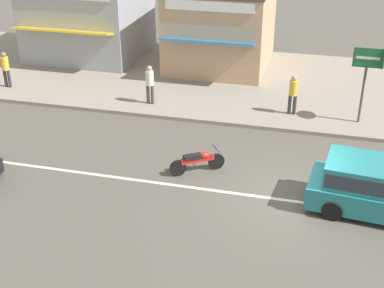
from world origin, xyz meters
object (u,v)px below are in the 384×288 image
at_px(arrow_signboard, 383,62).
at_px(shopfront_corner_warung, 89,15).
at_px(minivan_teal_2, 381,187).
at_px(shopfront_mid_block, 221,25).
at_px(pedestrian_far_end, 5,67).
at_px(pedestrian_mid_kerb, 150,82).
at_px(pedestrian_by_shop, 293,92).
at_px(motorcycle_0, 198,161).

distance_m(arrow_signboard, shopfront_corner_warung, 15.69).
bearing_deg(shopfront_corner_warung, minivan_teal_2, -39.72).
bearing_deg(shopfront_mid_block, shopfront_corner_warung, 179.63).
bearing_deg(pedestrian_far_end, shopfront_mid_block, 32.89).
height_order(pedestrian_mid_kerb, pedestrian_far_end, pedestrian_mid_kerb).
distance_m(arrow_signboard, pedestrian_far_end, 16.27).
distance_m(arrow_signboard, pedestrian_by_shop, 3.58).
bearing_deg(motorcycle_0, pedestrian_by_shop, 63.99).
bearing_deg(arrow_signboard, pedestrian_by_shop, 176.68).
distance_m(minivan_teal_2, pedestrian_far_end, 17.24).
bearing_deg(pedestrian_far_end, pedestrian_mid_kerb, -2.21).
height_order(motorcycle_0, arrow_signboard, arrow_signboard).
height_order(arrow_signboard, pedestrian_mid_kerb, arrow_signboard).
relative_size(pedestrian_by_shop, pedestrian_far_end, 1.00).
bearing_deg(pedestrian_mid_kerb, minivan_teal_2, -33.36).
bearing_deg(shopfront_corner_warung, pedestrian_mid_kerb, -48.27).
relative_size(pedestrian_far_end, shopfront_corner_warung, 0.26).
height_order(minivan_teal_2, arrow_signboard, arrow_signboard).
distance_m(pedestrian_mid_kerb, shopfront_corner_warung, 8.17).
distance_m(minivan_teal_2, motorcycle_0, 5.81).
bearing_deg(pedestrian_mid_kerb, motorcycle_0, -56.28).
xyz_separation_m(motorcycle_0, pedestrian_by_shop, (2.63, 5.38, 0.69)).
bearing_deg(shopfront_corner_warung, motorcycle_0, -51.69).
relative_size(pedestrian_far_end, shopfront_mid_block, 0.26).
height_order(minivan_teal_2, shopfront_corner_warung, shopfront_corner_warung).
height_order(arrow_signboard, pedestrian_far_end, arrow_signboard).
relative_size(minivan_teal_2, shopfront_corner_warung, 0.72).
xyz_separation_m(pedestrian_far_end, shopfront_mid_block, (8.84, 5.72, 1.10)).
relative_size(pedestrian_mid_kerb, shopfront_corner_warung, 0.26).
xyz_separation_m(pedestrian_by_shop, shopfront_corner_warung, (-11.35, 5.65, 1.17)).
relative_size(arrow_signboard, pedestrian_mid_kerb, 1.82).
height_order(motorcycle_0, pedestrian_far_end, pedestrian_far_end).
bearing_deg(pedestrian_by_shop, pedestrian_far_end, -179.51).
distance_m(minivan_teal_2, shopfront_mid_block, 14.03).
height_order(motorcycle_0, pedestrian_mid_kerb, pedestrian_mid_kerb).
distance_m(pedestrian_far_end, shopfront_mid_block, 10.59).
distance_m(pedestrian_by_shop, pedestrian_far_end, 12.99).
xyz_separation_m(arrow_signboard, shopfront_mid_block, (-7.36, 5.79, -0.48)).
bearing_deg(pedestrian_by_shop, motorcycle_0, -116.01).
bearing_deg(minivan_teal_2, shopfront_corner_warung, 140.28).
bearing_deg(arrow_signboard, shopfront_corner_warung, 158.14).
bearing_deg(pedestrian_by_shop, minivan_teal_2, -64.05).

